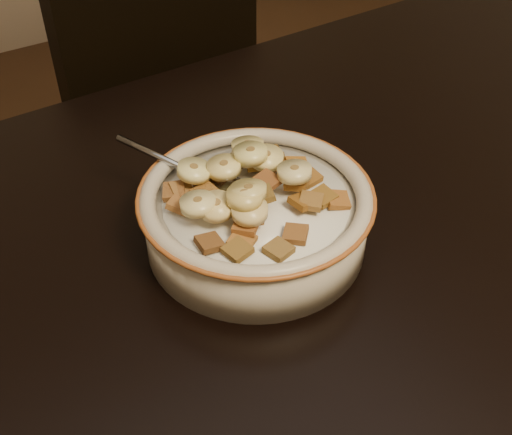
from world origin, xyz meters
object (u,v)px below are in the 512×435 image
cereal_bowl (256,222)px  spoon (224,187)px  table (356,301)px  chair (219,174)px

cereal_bowl → spoon: 0.04m
table → cereal_bowl: size_ratio=6.79×
table → chair: chair is taller
spoon → cereal_bowl: bearing=90.0°
chair → cereal_bowl: chair is taller
table → cereal_bowl: bearing=113.6°
cereal_bowl → spoon: spoon is taller
chair → spoon: size_ratio=18.92×
table → cereal_bowl: cereal_bowl is taller
table → chair: 0.62m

